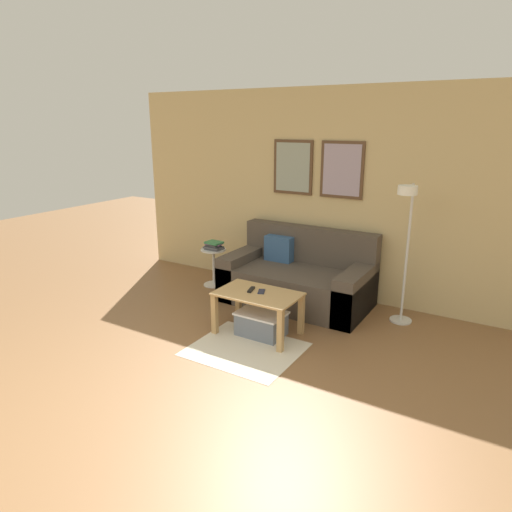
{
  "coord_description": "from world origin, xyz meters",
  "views": [
    {
      "loc": [
        2.21,
        -1.71,
        2.14
      ],
      "look_at": [
        -0.06,
        2.04,
        0.85
      ],
      "focal_mm": 32.0,
      "sensor_mm": 36.0,
      "label": 1
    }
  ],
  "objects_px": {
    "side_table": "(214,264)",
    "cell_phone": "(261,291)",
    "floor_lamp": "(406,232)",
    "storage_bin": "(262,323)",
    "book_stack": "(214,246)",
    "couch": "(298,279)",
    "coffee_table": "(258,302)",
    "remote_control": "(251,290)"
  },
  "relations": [
    {
      "from": "side_table",
      "to": "cell_phone",
      "type": "height_order",
      "value": "side_table"
    },
    {
      "from": "cell_phone",
      "to": "floor_lamp",
      "type": "bearing_deg",
      "value": 13.19
    },
    {
      "from": "storage_bin",
      "to": "book_stack",
      "type": "xyz_separation_m",
      "value": [
        -1.31,
        0.96,
        0.43
      ]
    },
    {
      "from": "couch",
      "to": "storage_bin",
      "type": "xyz_separation_m",
      "value": [
        0.09,
        -1.02,
        -0.17
      ]
    },
    {
      "from": "coffee_table",
      "to": "side_table",
      "type": "distance_m",
      "value": 1.6
    },
    {
      "from": "coffee_table",
      "to": "storage_bin",
      "type": "xyz_separation_m",
      "value": [
        0.05,
        -0.01,
        -0.23
      ]
    },
    {
      "from": "book_stack",
      "to": "remote_control",
      "type": "xyz_separation_m",
      "value": [
        1.16,
        -0.93,
        -0.1
      ]
    },
    {
      "from": "cell_phone",
      "to": "side_table",
      "type": "bearing_deg",
      "value": 120.57
    },
    {
      "from": "coffee_table",
      "to": "cell_phone",
      "type": "height_order",
      "value": "cell_phone"
    },
    {
      "from": "coffee_table",
      "to": "cell_phone",
      "type": "distance_m",
      "value": 0.11
    },
    {
      "from": "remote_control",
      "to": "cell_phone",
      "type": "distance_m",
      "value": 0.11
    },
    {
      "from": "couch",
      "to": "floor_lamp",
      "type": "height_order",
      "value": "floor_lamp"
    },
    {
      "from": "couch",
      "to": "coffee_table",
      "type": "xyz_separation_m",
      "value": [
        0.04,
        -1.01,
        0.06
      ]
    },
    {
      "from": "floor_lamp",
      "to": "side_table",
      "type": "xyz_separation_m",
      "value": [
        -2.48,
        0.01,
        -0.75
      ]
    },
    {
      "from": "book_stack",
      "to": "coffee_table",
      "type": "bearing_deg",
      "value": -37.22
    },
    {
      "from": "book_stack",
      "to": "cell_phone",
      "type": "xyz_separation_m",
      "value": [
        1.27,
        -0.91,
        -0.1
      ]
    },
    {
      "from": "couch",
      "to": "book_stack",
      "type": "relative_size",
      "value": 7.2
    },
    {
      "from": "coffee_table",
      "to": "couch",
      "type": "bearing_deg",
      "value": 92.24
    },
    {
      "from": "couch",
      "to": "side_table",
      "type": "relative_size",
      "value": 3.43
    },
    {
      "from": "book_stack",
      "to": "cell_phone",
      "type": "height_order",
      "value": "book_stack"
    },
    {
      "from": "book_stack",
      "to": "cell_phone",
      "type": "bearing_deg",
      "value": -35.55
    },
    {
      "from": "side_table",
      "to": "floor_lamp",
      "type": "bearing_deg",
      "value": -0.33
    },
    {
      "from": "coffee_table",
      "to": "remote_control",
      "type": "xyz_separation_m",
      "value": [
        -0.1,
        0.03,
        0.11
      ]
    },
    {
      "from": "coffee_table",
      "to": "cell_phone",
      "type": "xyz_separation_m",
      "value": [
        0.02,
        0.05,
        0.1
      ]
    },
    {
      "from": "coffee_table",
      "to": "storage_bin",
      "type": "height_order",
      "value": "coffee_table"
    },
    {
      "from": "floor_lamp",
      "to": "remote_control",
      "type": "distance_m",
      "value": 1.7
    },
    {
      "from": "couch",
      "to": "side_table",
      "type": "height_order",
      "value": "couch"
    },
    {
      "from": "coffee_table",
      "to": "remote_control",
      "type": "relative_size",
      "value": 5.7
    },
    {
      "from": "storage_bin",
      "to": "floor_lamp",
      "type": "relative_size",
      "value": 0.32
    },
    {
      "from": "side_table",
      "to": "book_stack",
      "type": "height_order",
      "value": "book_stack"
    },
    {
      "from": "couch",
      "to": "remote_control",
      "type": "relative_size",
      "value": 11.65
    },
    {
      "from": "couch",
      "to": "side_table",
      "type": "xyz_separation_m",
      "value": [
        -1.24,
        -0.05,
        0.01
      ]
    },
    {
      "from": "couch",
      "to": "side_table",
      "type": "distance_m",
      "value": 1.24
    },
    {
      "from": "storage_bin",
      "to": "book_stack",
      "type": "distance_m",
      "value": 1.68
    },
    {
      "from": "couch",
      "to": "remote_control",
      "type": "bearing_deg",
      "value": -93.34
    },
    {
      "from": "floor_lamp",
      "to": "cell_phone",
      "type": "bearing_deg",
      "value": -142.83
    },
    {
      "from": "couch",
      "to": "cell_phone",
      "type": "relative_size",
      "value": 12.49
    },
    {
      "from": "storage_bin",
      "to": "remote_control",
      "type": "bearing_deg",
      "value": 167.55
    },
    {
      "from": "floor_lamp",
      "to": "book_stack",
      "type": "bearing_deg",
      "value": 179.86
    },
    {
      "from": "side_table",
      "to": "cell_phone",
      "type": "bearing_deg",
      "value": -35.44
    },
    {
      "from": "side_table",
      "to": "book_stack",
      "type": "relative_size",
      "value": 2.1
    },
    {
      "from": "coffee_table",
      "to": "remote_control",
      "type": "bearing_deg",
      "value": 165.04
    }
  ]
}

